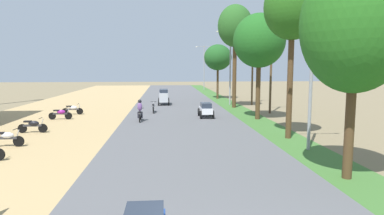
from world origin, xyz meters
TOP-DOWN VIEW (x-y plane):
  - parked_motorbike_second at (-9.41, 12.10)m, footprint 1.80×0.54m
  - parked_motorbike_third at (-9.49, 15.81)m, footprint 1.80×0.54m
  - parked_motorbike_fourth at (-9.43, 21.15)m, footprint 1.80×0.54m
  - parked_motorbike_fifth at (-9.24, 23.91)m, footprint 1.80×0.54m
  - median_tree_nearest at (5.41, 6.01)m, footprint 3.79×3.79m
  - median_tree_second at (5.82, 13.02)m, footprint 3.16×3.16m
  - median_tree_third at (5.99, 20.10)m, footprint 4.00×4.00m
  - median_tree_fourth at (5.72, 27.81)m, footprint 3.45×3.45m
  - median_tree_fifth at (5.53, 37.36)m, footprint 3.53×3.53m
  - streetlamp_near at (5.80, 10.26)m, footprint 3.16×0.20m
  - streetlamp_mid at (5.80, 30.46)m, footprint 3.16×0.20m
  - streetlamp_far at (5.80, 54.73)m, footprint 3.16×0.20m
  - utility_pole_near at (8.26, 30.48)m, footprint 1.80×0.20m
  - utility_pole_far at (8.13, 23.67)m, footprint 1.80×0.20m
  - car_sedan_white at (2.03, 21.29)m, footprint 1.10×2.26m
  - car_van_silver at (-1.41, 30.78)m, footprint 1.19×2.41m
  - motorbike_foreground_rider at (-3.15, 19.68)m, footprint 0.54×1.80m
  - motorbike_ahead_second at (-2.33, 24.60)m, footprint 0.54×1.80m

SIDE VIEW (x-z plane):
  - parked_motorbike_second at x=-9.41m, z-range 0.08..1.02m
  - parked_motorbike_third at x=-9.49m, z-range 0.08..1.02m
  - parked_motorbike_fourth at x=-9.43m, z-range 0.08..1.02m
  - parked_motorbike_fifth at x=-9.24m, z-range 0.08..1.02m
  - motorbike_ahead_second at x=-2.33m, z-range 0.10..1.04m
  - car_sedan_white at x=2.03m, z-range 0.15..1.34m
  - motorbike_foreground_rider at x=-3.15m, z-range 0.03..1.69m
  - car_van_silver at x=-1.41m, z-range 0.19..1.86m
  - streetlamp_near at x=5.80m, z-range 0.66..8.48m
  - streetlamp_far at x=5.80m, z-range 0.66..8.56m
  - utility_pole_near at x=8.26m, z-range 0.19..9.12m
  - streetlamp_mid at x=5.80m, z-range 0.66..8.72m
  - utility_pole_far at x=8.13m, z-range 0.19..9.30m
  - median_tree_fifth at x=5.53m, z-range 1.87..8.84m
  - median_tree_nearest at x=5.41m, z-range 1.61..9.59m
  - median_tree_third at x=5.99m, z-range 2.04..10.22m
  - median_tree_second at x=5.82m, z-range 2.77..11.97m
  - median_tree_fourth at x=5.72m, z-range 2.99..13.20m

